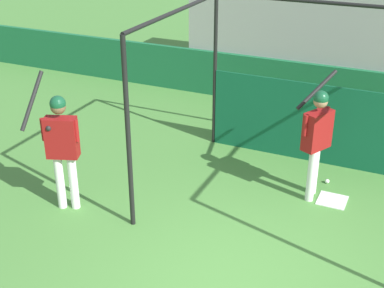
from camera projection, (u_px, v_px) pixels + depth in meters
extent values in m
cube|color=#196038|center=(337.00, 91.00, 11.47)|extent=(24.00, 0.12, 1.05)
cube|color=#9E9E99|center=(354.00, 35.00, 12.47)|extent=(7.05, 3.20, 2.70)
cube|color=navy|center=(226.00, 45.00, 12.63)|extent=(0.45, 0.40, 0.10)
cube|color=navy|center=(229.00, 34.00, 12.68)|extent=(0.45, 0.06, 0.40)
cube|color=navy|center=(248.00, 48.00, 12.42)|extent=(0.45, 0.40, 0.10)
cube|color=navy|center=(251.00, 36.00, 12.47)|extent=(0.45, 0.06, 0.40)
cube|color=navy|center=(270.00, 51.00, 12.22)|extent=(0.45, 0.40, 0.10)
cube|color=navy|center=(273.00, 39.00, 12.26)|extent=(0.45, 0.06, 0.40)
cube|color=navy|center=(294.00, 53.00, 12.01)|extent=(0.45, 0.40, 0.10)
cube|color=navy|center=(297.00, 41.00, 12.06)|extent=(0.45, 0.06, 0.40)
cube|color=navy|center=(318.00, 56.00, 11.80)|extent=(0.45, 0.40, 0.10)
cube|color=navy|center=(321.00, 44.00, 11.85)|extent=(0.45, 0.06, 0.40)
cube|color=navy|center=(344.00, 59.00, 11.60)|extent=(0.45, 0.40, 0.10)
cube|color=navy|center=(347.00, 47.00, 11.65)|extent=(0.45, 0.06, 0.40)
cube|color=navy|center=(370.00, 62.00, 11.39)|extent=(0.45, 0.40, 0.10)
cube|color=navy|center=(373.00, 50.00, 11.44)|extent=(0.45, 0.06, 0.40)
cube|color=navy|center=(238.00, 21.00, 13.11)|extent=(0.45, 0.40, 0.10)
cube|color=navy|center=(241.00, 11.00, 13.16)|extent=(0.45, 0.06, 0.40)
cube|color=navy|center=(259.00, 24.00, 12.91)|extent=(0.45, 0.40, 0.10)
cube|color=navy|center=(262.00, 13.00, 12.95)|extent=(0.45, 0.06, 0.40)
cube|color=navy|center=(281.00, 26.00, 12.70)|extent=(0.45, 0.40, 0.10)
cube|color=navy|center=(284.00, 15.00, 12.75)|extent=(0.45, 0.06, 0.40)
cube|color=navy|center=(304.00, 28.00, 12.49)|extent=(0.45, 0.40, 0.10)
cube|color=navy|center=(307.00, 17.00, 12.54)|extent=(0.45, 0.06, 0.40)
cube|color=navy|center=(328.00, 30.00, 12.29)|extent=(0.45, 0.40, 0.10)
cube|color=navy|center=(331.00, 19.00, 12.34)|extent=(0.45, 0.06, 0.40)
cube|color=navy|center=(352.00, 33.00, 12.08)|extent=(0.45, 0.40, 0.10)
cube|color=navy|center=(355.00, 21.00, 12.13)|extent=(0.45, 0.06, 0.40)
cube|color=navy|center=(378.00, 35.00, 11.88)|extent=(0.45, 0.40, 0.10)
cube|color=navy|center=(380.00, 23.00, 11.93)|extent=(0.45, 0.06, 0.40)
cube|color=navy|center=(270.00, 1.00, 13.39)|extent=(0.45, 0.40, 0.10)
cube|color=navy|center=(292.00, 3.00, 13.18)|extent=(0.45, 0.40, 0.10)
cube|color=navy|center=(314.00, 5.00, 12.98)|extent=(0.45, 0.40, 0.10)
cube|color=navy|center=(337.00, 6.00, 12.77)|extent=(0.45, 0.40, 0.10)
cube|color=navy|center=(360.00, 8.00, 12.57)|extent=(0.45, 0.40, 0.10)
cylinder|color=black|center=(128.00, 137.00, 7.24)|extent=(0.07, 0.07, 2.81)
cylinder|color=black|center=(215.00, 72.00, 9.79)|extent=(0.07, 0.07, 2.81)
cylinder|color=black|center=(177.00, 11.00, 7.91)|extent=(0.06, 3.10, 0.06)
cylinder|color=black|center=(330.00, 3.00, 8.45)|extent=(3.88, 0.06, 0.06)
cube|color=#0F5133|center=(316.00, 124.00, 9.34)|extent=(3.81, 0.03, 1.45)
cube|color=white|center=(332.00, 200.00, 8.42)|extent=(0.44, 0.44, 0.02)
cylinder|color=white|center=(311.00, 176.00, 8.26)|extent=(0.17, 0.17, 0.85)
cylinder|color=white|center=(314.00, 169.00, 8.47)|extent=(0.17, 0.17, 0.85)
cube|color=maroon|center=(317.00, 130.00, 8.05)|extent=(0.41, 0.52, 0.60)
sphere|color=#A37556|center=(321.00, 101.00, 7.85)|extent=(0.21, 0.21, 0.21)
sphere|color=#144C2D|center=(321.00, 98.00, 7.83)|extent=(0.22, 0.22, 0.22)
cylinder|color=maroon|center=(305.00, 125.00, 7.88)|extent=(0.09, 0.09, 0.33)
cylinder|color=maroon|center=(327.00, 117.00, 8.16)|extent=(0.09, 0.09, 0.33)
cylinder|color=black|center=(317.00, 90.00, 8.20)|extent=(0.49, 0.63, 0.54)
sphere|color=black|center=(331.00, 112.00, 8.03)|extent=(0.08, 0.08, 0.08)
cylinder|color=white|center=(74.00, 183.00, 8.06)|extent=(0.17, 0.17, 0.87)
cylinder|color=white|center=(60.00, 182.00, 8.07)|extent=(0.17, 0.17, 0.87)
cube|color=maroon|center=(62.00, 138.00, 7.75)|extent=(0.51, 0.37, 0.62)
sphere|color=brown|center=(58.00, 107.00, 7.54)|extent=(0.22, 0.22, 0.22)
sphere|color=#144C2D|center=(58.00, 104.00, 7.52)|extent=(0.23, 0.23, 0.23)
cylinder|color=maroon|center=(76.00, 130.00, 7.63)|extent=(0.09, 0.09, 0.34)
cylinder|color=maroon|center=(43.00, 129.00, 7.67)|extent=(0.09, 0.09, 0.34)
cylinder|color=black|center=(32.00, 101.00, 7.54)|extent=(0.10, 0.56, 0.77)
sphere|color=black|center=(49.00, 128.00, 7.58)|extent=(0.08, 0.08, 0.08)
sphere|color=white|center=(327.00, 181.00, 8.90)|extent=(0.07, 0.07, 0.07)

